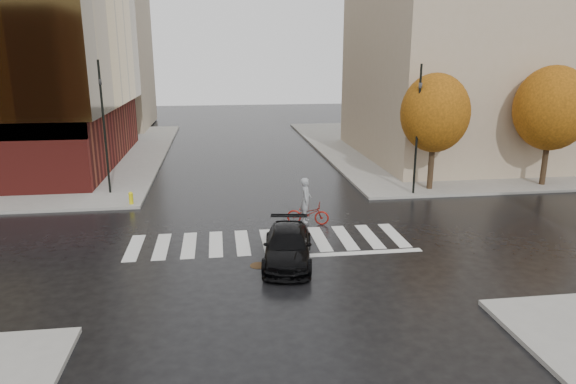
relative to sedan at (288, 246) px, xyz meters
name	(u,v)px	position (x,y,z in m)	size (l,w,h in m)	color
ground	(270,246)	(-0.50, 1.80, -0.64)	(120.00, 120.00, 0.00)	black
sidewalk_ne	(488,145)	(20.50, 22.80, -0.56)	(30.00, 30.00, 0.15)	gray
crosswalk	(269,241)	(-0.50, 2.30, -0.63)	(12.00, 3.00, 0.01)	silver
building_ne_tan	(477,32)	(16.50, 18.80, 8.51)	(16.00, 16.00, 18.00)	tan
building_nw_far	(73,28)	(-16.50, 38.80, 9.51)	(14.00, 12.00, 20.00)	tan
tree_ne_a	(435,113)	(9.50, 9.20, 3.82)	(3.80, 3.80, 6.50)	#332316
tree_ne_b	(552,108)	(16.50, 9.20, 3.98)	(4.20, 4.20, 6.89)	#332316
sedan	(288,246)	(0.00, 0.00, 0.00)	(1.79, 4.39, 1.28)	black
cyclist	(307,209)	(1.50, 4.30, 0.12)	(2.05, 1.17, 2.21)	maroon
traffic_light_nw	(103,119)	(-8.53, 10.80, 3.60)	(0.20, 0.18, 7.19)	black
traffic_light_ne	(418,122)	(8.20, 8.36, 3.46)	(0.20, 0.21, 6.99)	black
fire_hydrant	(131,197)	(-7.00, 8.30, -0.13)	(0.23, 0.23, 0.65)	#D5C80C
manhole	(259,265)	(-1.12, -0.20, -0.63)	(0.65, 0.65, 0.01)	#473019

